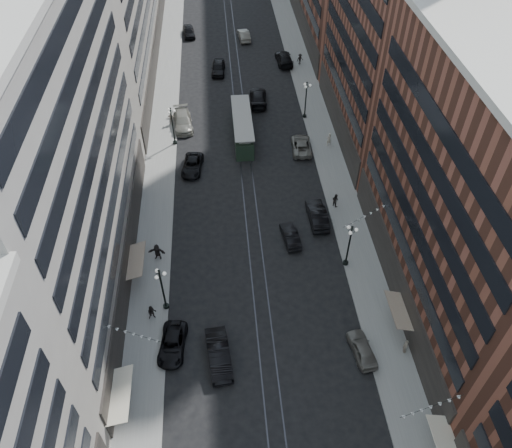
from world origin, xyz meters
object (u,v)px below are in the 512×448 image
object	(u,v)px
lamppost_se_far	(349,244)
car_12	(284,58)
pedestrian_5	(157,252)
pedestrian_4	(405,346)
car_8	(183,121)
pedestrian_7	(335,200)
pedestrian_9	(300,59)
car_14	(244,35)
pedestrian_2	(152,312)
car_13	(218,68)
car_9	(189,31)
pedestrian_8	(329,139)
car_2	(173,344)
car_10	(317,215)
lamppost_sw_mid	(173,125)
car_7	(192,165)
car_5	(219,355)
car_4	(362,349)
lamppost_sw_far	(162,288)
car_extra_0	(258,97)
car_extra_1	(290,236)
car_11	(301,145)
streetcar	(242,128)
pedestrian_6	(171,118)
lamppost_se_mid	(306,99)

from	to	relation	value
lamppost_se_far	car_12	size ratio (longest dim) A/B	0.92
pedestrian_5	pedestrian_4	bearing A→B (deg)	-18.35
car_8	pedestrian_7	world-z (taller)	pedestrian_7
pedestrian_9	car_14	bearing A→B (deg)	106.87
pedestrian_4	car_8	distance (m)	43.02
pedestrian_2	car_13	distance (m)	48.13
car_9	pedestrian_8	bearing A→B (deg)	-68.50
car_2	pedestrian_9	distance (m)	55.87
car_9	car_10	distance (m)	52.18
lamppost_sw_mid	car_7	distance (m)	6.64
car_14	pedestrian_8	size ratio (longest dim) A/B	2.67
car_12	car_13	size ratio (longest dim) A/B	1.17
pedestrian_7	car_5	bearing A→B (deg)	103.63
car_5	car_7	distance (m)	27.46
lamppost_se_far	car_4	size ratio (longest dim) A/B	1.30
car_7	car_4	bearing A→B (deg)	-53.36
car_14	lamppost_sw_far	bearing A→B (deg)	72.87
car_14	car_2	bearing A→B (deg)	74.36
car_4	car_14	xyz separation A→B (m)	(-6.18, 64.81, 0.10)
car_2	car_4	bearing A→B (deg)	0.20
pedestrian_7	car_extra_0	world-z (taller)	pedestrian_7
car_4	car_8	world-z (taller)	car_8
pedestrian_7	car_extra_1	bearing A→B (deg)	90.33
pedestrian_9	car_12	bearing A→B (deg)	139.15
car_11	pedestrian_8	size ratio (longest dim) A/B	2.85
car_9	car_13	bearing A→B (deg)	-77.46
streetcar	car_11	size ratio (longest dim) A/B	2.12
car_12	pedestrian_6	world-z (taller)	pedestrian_6
car_9	pedestrian_6	distance (m)	29.11
lamppost_sw_mid	car_extra_1	world-z (taller)	lamppost_sw_mid
car_8	car_extra_0	distance (m)	12.33
car_4	car_14	bearing A→B (deg)	-92.44
lamppost_sw_far	pedestrian_9	world-z (taller)	lamppost_sw_far
car_4	car_7	size ratio (longest dim) A/B	0.84
pedestrian_5	pedestrian_7	distance (m)	21.17
lamppost_sw_far	car_11	bearing A→B (deg)	55.47
pedestrian_2	car_14	xyz separation A→B (m)	(12.60, 59.49, -0.16)
pedestrian_7	car_14	bearing A→B (deg)	-30.32
lamppost_se_mid	pedestrian_7	distance (m)	19.15
pedestrian_4	car_14	world-z (taller)	pedestrian_4
pedestrian_4	car_8	xyz separation A→B (m)	(-20.40, 37.88, -0.07)
lamppost_se_far	car_8	size ratio (longest dim) A/B	0.90
car_8	pedestrian_9	bearing A→B (deg)	34.72
pedestrian_2	car_9	distance (m)	61.95
pedestrian_5	pedestrian_9	bearing A→B (deg)	74.76
lamppost_se_mid	streetcar	world-z (taller)	lamppost_se_mid
car_9	car_11	world-z (taller)	car_9
car_9	pedestrian_2	bearing A→B (deg)	-98.91
lamppost_sw_far	pedestrian_6	world-z (taller)	lamppost_sw_far
pedestrian_8	pedestrian_2	bearing A→B (deg)	29.26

